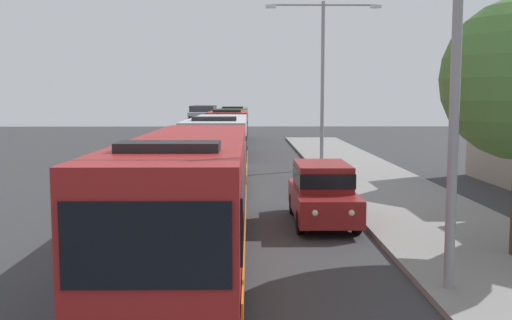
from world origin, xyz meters
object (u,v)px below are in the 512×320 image
at_px(white_suv, 322,191).
at_px(bus_fourth_in_line, 234,123).
at_px(bus_middle, 229,131).
at_px(box_truck_oncoming, 203,120).
at_px(streetlamp_mid, 323,67).
at_px(bus_second_in_line, 219,148).
at_px(streetlamp_near, 457,44).
at_px(bus_lead, 190,195).

bearing_deg(white_suv, bus_fourth_in_line, 95.95).
distance_m(bus_middle, box_truck_oncoming, 20.38).
distance_m(bus_fourth_in_line, streetlamp_mid, 22.37).
xyz_separation_m(bus_second_in_line, streetlamp_near, (5.40, -15.45, 3.31)).
bearing_deg(box_truck_oncoming, bus_lead, -85.98).
height_order(bus_second_in_line, bus_middle, same).
xyz_separation_m(bus_lead, bus_middle, (-0.00, 26.88, -0.00)).
height_order(bus_fourth_in_line, streetlamp_mid, streetlamp_mid).
bearing_deg(bus_middle, bus_lead, -90.00).
relative_size(bus_middle, white_suv, 2.21).
bearing_deg(bus_fourth_in_line, white_suv, -84.05).
bearing_deg(streetlamp_near, bus_fourth_in_line, 97.25).
bearing_deg(box_truck_oncoming, streetlamp_near, -79.96).
bearing_deg(streetlamp_mid, box_truck_oncoming, 107.22).
bearing_deg(streetlamp_near, white_suv, 103.66).
bearing_deg(bus_middle, streetlamp_mid, -55.83).
height_order(box_truck_oncoming, streetlamp_mid, streetlamp_mid).
bearing_deg(bus_fourth_in_line, streetlamp_near, -82.75).
bearing_deg(streetlamp_mid, bus_middle, 124.17).
height_order(bus_second_in_line, streetlamp_near, streetlamp_near).
bearing_deg(bus_second_in_line, streetlamp_mid, 46.27).
height_order(box_truck_oncoming, streetlamp_near, streetlamp_near).
xyz_separation_m(white_suv, streetlamp_mid, (1.70, 14.10, 4.59)).
bearing_deg(box_truck_oncoming, bus_second_in_line, -84.41).
bearing_deg(streetlamp_near, box_truck_oncoming, 100.04).
bearing_deg(bus_lead, bus_fourth_in_line, 90.00).
height_order(bus_fourth_in_line, white_suv, bus_fourth_in_line).
xyz_separation_m(bus_middle, bus_fourth_in_line, (0.00, 13.40, 0.00)).
height_order(bus_middle, bus_fourth_in_line, same).
xyz_separation_m(bus_lead, bus_fourth_in_line, (-0.00, 40.29, -0.00)).
bearing_deg(bus_middle, streetlamp_near, -79.47).
distance_m(bus_second_in_line, white_suv, 9.25).
relative_size(bus_second_in_line, bus_middle, 1.03).
bearing_deg(bus_middle, white_suv, -80.48).
bearing_deg(streetlamp_mid, bus_fourth_in_line, 104.19).
bearing_deg(streetlamp_near, bus_second_in_line, 109.26).
relative_size(bus_second_in_line, box_truck_oncoming, 1.35).
relative_size(box_truck_oncoming, streetlamp_mid, 0.93).
height_order(white_suv, box_truck_oncoming, box_truck_oncoming).
relative_size(bus_lead, streetlamp_mid, 1.34).
xyz_separation_m(bus_middle, white_suv, (3.70, -22.05, -0.66)).
bearing_deg(bus_fourth_in_line, bus_lead, -90.00).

